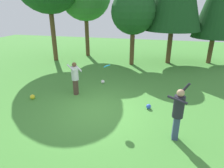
{
  "coord_description": "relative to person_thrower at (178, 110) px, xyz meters",
  "views": [
    {
      "loc": [
        2.19,
        -6.85,
        4.08
      ],
      "look_at": [
        0.39,
        0.56,
        1.05
      ],
      "focal_mm": 31.31,
      "sensor_mm": 36.0,
      "label": 1
    }
  ],
  "objects": [
    {
      "name": "person_catcher",
      "position": [
        -4.58,
        2.51,
        -0.09
      ],
      "size": [
        0.73,
        0.7,
        1.65
      ],
      "rotation": [
        0.0,
        0.0,
        -0.55
      ],
      "color": "#4C382D",
      "rests_on": "ground_plane"
    },
    {
      "name": "ball_white",
      "position": [
        -3.7,
        4.25,
        -0.96
      ],
      "size": [
        0.21,
        0.21,
        0.21
      ],
      "primitive_type": "sphere",
      "color": "white",
      "rests_on": "ground_plane"
    },
    {
      "name": "ball_yellow",
      "position": [
        -6.37,
        1.52,
        -0.95
      ],
      "size": [
        0.23,
        0.23,
        0.23
      ],
      "primitive_type": "sphere",
      "color": "yellow",
      "rests_on": "ground_plane"
    },
    {
      "name": "tree_center",
      "position": [
        -2.7,
        8.62,
        2.67
      ],
      "size": [
        3.11,
        3.11,
        5.31
      ],
      "color": "brown",
      "rests_on": "ground_plane"
    },
    {
      "name": "person_thrower",
      "position": [
        0.0,
        0.0,
        0.0
      ],
      "size": [
        0.66,
        0.65,
        1.96
      ],
      "rotation": [
        0.0,
        0.0,
        2.68
      ],
      "color": "#38476B",
      "rests_on": "ground_plane"
    },
    {
      "name": "frisbee",
      "position": [
        -2.66,
        1.33,
        0.87
      ],
      "size": [
        0.35,
        0.36,
        0.15
      ],
      "color": "#2393D1"
    },
    {
      "name": "ball_blue",
      "position": [
        -0.97,
        1.86,
        -0.96
      ],
      "size": [
        0.21,
        0.21,
        0.21
      ],
      "primitive_type": "sphere",
      "color": "blue",
      "rests_on": "ground_plane"
    },
    {
      "name": "ground_plane",
      "position": [
        -2.94,
        1.15,
        -1.06
      ],
      "size": [
        40.0,
        40.0,
        0.0
      ],
      "primitive_type": "plane",
      "color": "#478C38"
    }
  ]
}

